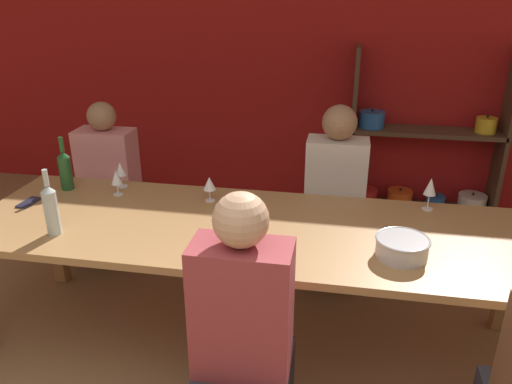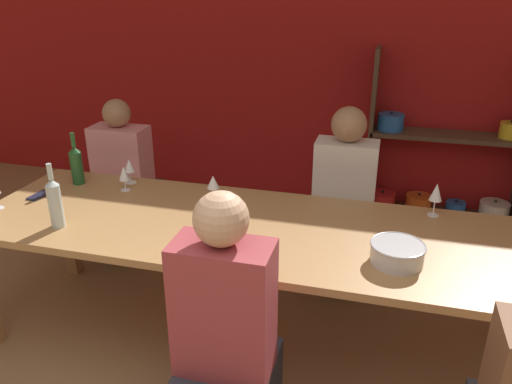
% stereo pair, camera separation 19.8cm
% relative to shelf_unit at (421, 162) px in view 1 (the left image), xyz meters
% --- Properties ---
extents(wall_back_red, '(8.80, 0.06, 2.70)m').
position_rel_shelf_unit_xyz_m(wall_back_red, '(-1.18, 0.20, 0.89)').
color(wall_back_red, '#A31919').
rests_on(wall_back_red, ground_plane).
extents(shelf_unit, '(1.28, 0.30, 1.43)m').
position_rel_shelf_unit_xyz_m(shelf_unit, '(0.00, 0.00, 0.00)').
color(shelf_unit, '#4C3828').
rests_on(shelf_unit, ground_plane).
extents(dining_table, '(3.01, 0.96, 0.74)m').
position_rel_shelf_unit_xyz_m(dining_table, '(-1.12, -2.04, 0.21)').
color(dining_table, '#AD7F4C').
rests_on(dining_table, ground_plane).
extents(mixing_bowl, '(0.25, 0.25, 0.09)m').
position_rel_shelf_unit_xyz_m(mixing_bowl, '(-0.38, -2.22, 0.33)').
color(mixing_bowl, '#B7BABC').
rests_on(mixing_bowl, dining_table).
extents(wine_bottle_green, '(0.07, 0.07, 0.34)m').
position_rel_shelf_unit_xyz_m(wine_bottle_green, '(-2.08, -2.31, 0.42)').
color(wine_bottle_green, '#B2C6C1').
rests_on(wine_bottle_green, dining_table).
extents(wine_bottle_dark, '(0.08, 0.08, 0.33)m').
position_rel_shelf_unit_xyz_m(wine_bottle_dark, '(-2.32, -1.75, 0.41)').
color(wine_bottle_dark, '#1E4C23').
rests_on(wine_bottle_dark, dining_table).
extents(wine_glass_white_a, '(0.07, 0.07, 0.16)m').
position_rel_shelf_unit_xyz_m(wine_glass_white_a, '(-2.01, -1.66, 0.39)').
color(wine_glass_white_a, white).
rests_on(wine_glass_white_a, dining_table).
extents(wine_glass_white_b, '(0.07, 0.07, 0.19)m').
position_rel_shelf_unit_xyz_m(wine_glass_white_b, '(-0.19, -1.66, 0.41)').
color(wine_glass_white_b, white).
rests_on(wine_glass_white_b, dining_table).
extents(wine_glass_white_c, '(0.07, 0.07, 0.15)m').
position_rel_shelf_unit_xyz_m(wine_glass_white_c, '(-1.98, -1.78, 0.39)').
color(wine_glass_white_c, white).
rests_on(wine_glass_white_c, dining_table).
extents(wine_glass_white_d, '(0.07, 0.07, 0.15)m').
position_rel_shelf_unit_xyz_m(wine_glass_white_d, '(-1.42, -1.77, 0.38)').
color(wine_glass_white_d, white).
rests_on(wine_glass_white_d, dining_table).
extents(cell_phone, '(0.08, 0.16, 0.01)m').
position_rel_shelf_unit_xyz_m(cell_phone, '(-2.43, -1.99, 0.29)').
color(cell_phone, '#1E2338').
rests_on(cell_phone, dining_table).
extents(person_far_a, '(0.41, 0.51, 1.16)m').
position_rel_shelf_unit_xyz_m(person_far_a, '(-2.34, -1.19, -0.04)').
color(person_far_a, '#2D2D38').
rests_on(person_far_a, ground_plane).
extents(person_near_b, '(0.38, 0.47, 1.25)m').
position_rel_shelf_unit_xyz_m(person_near_b, '(-1.01, -2.79, 0.00)').
color(person_near_b, '#2D2D38').
rests_on(person_near_b, ground_plane).
extents(person_far_b, '(0.40, 0.50, 1.21)m').
position_rel_shelf_unit_xyz_m(person_far_b, '(-0.71, -1.21, -0.01)').
color(person_far_b, '#2D2D38').
rests_on(person_far_b, ground_plane).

